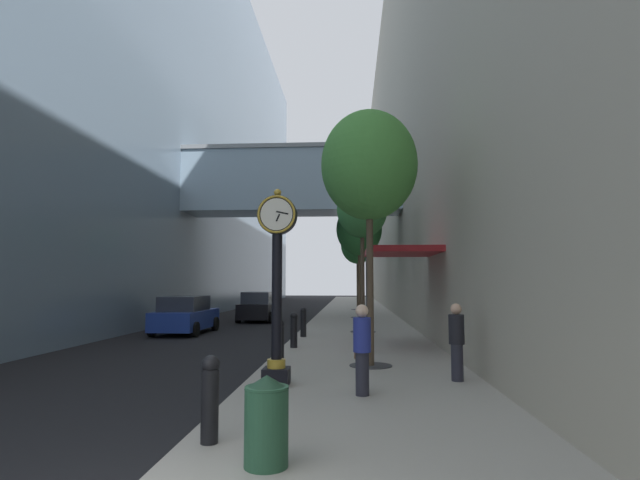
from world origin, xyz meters
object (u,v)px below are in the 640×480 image
at_px(bollard_fifth, 303,321).
at_px(bollard_third, 280,340).
at_px(bollard_fourth, 294,329).
at_px(bollard_nearest, 210,397).
at_px(street_tree_far, 357,245).
at_px(street_tree_mid_far, 359,230).
at_px(pedestrian_walking, 362,347).
at_px(pedestrian_by_clock, 457,340).
at_px(street_clock, 277,276).
at_px(car_blue_mid, 185,315).
at_px(trash_bin, 266,419).
at_px(street_tree_near, 369,166).
at_px(car_black_near, 259,307).
at_px(street_tree_mid_near, 362,210).

bearing_deg(bollard_fifth, bollard_third, -90.00).
bearing_deg(bollard_fifth, bollard_fourth, -90.00).
xyz_separation_m(bollard_nearest, bollard_fifth, (0.00, 13.07, 0.00)).
relative_size(bollard_third, street_tree_far, 0.17).
relative_size(street_tree_mid_far, street_tree_far, 1.06).
relative_size(bollard_nearest, pedestrian_walking, 0.67).
relative_size(street_tree_far, pedestrian_by_clock, 3.95).
height_order(street_clock, car_blue_mid, street_clock).
bearing_deg(street_clock, street_tree_mid_far, 84.13).
height_order(street_tree_mid_far, trash_bin, street_tree_mid_far).
height_order(street_tree_near, trash_bin, street_tree_near).
bearing_deg(car_black_near, pedestrian_by_clock, -66.70).
height_order(street_tree_mid_far, street_tree_far, street_tree_mid_far).
xyz_separation_m(street_tree_mid_near, pedestrian_walking, (-0.29, -12.19, -4.43)).
bearing_deg(pedestrian_by_clock, street_tree_mid_far, 95.31).
distance_m(street_tree_near, street_tree_mid_near, 8.83).
distance_m(bollard_nearest, street_tree_near, 8.19).
xyz_separation_m(street_clock, bollard_fourth, (-0.32, 5.97, -1.67)).
relative_size(bollard_fifth, pedestrian_by_clock, 0.69).
height_order(street_clock, pedestrian_walking, street_clock).
height_order(bollard_third, street_tree_mid_far, street_tree_mid_far).
bearing_deg(bollard_fourth, street_tree_mid_far, 80.42).
bearing_deg(street_tree_mid_near, pedestrian_by_clock, -80.37).
height_order(street_clock, bollard_fifth, street_clock).
bearing_deg(bollard_fourth, bollard_fifth, 90.00).
xyz_separation_m(street_tree_mid_near, street_tree_far, (0.00, 17.65, -0.24)).
distance_m(pedestrian_walking, car_blue_mid, 14.53).
relative_size(bollard_third, street_tree_mid_far, 0.16).
bearing_deg(trash_bin, bollard_fourth, 94.88).
bearing_deg(car_blue_mid, bollard_nearest, -70.16).
xyz_separation_m(bollard_third, car_blue_mid, (-5.53, 8.79, 0.06)).
height_order(street_tree_near, car_black_near, street_tree_near).
height_order(bollard_fifth, pedestrian_walking, pedestrian_walking).
bearing_deg(car_black_near, street_tree_far, 60.10).
bearing_deg(bollard_fifth, pedestrian_by_clock, -63.91).
height_order(car_black_near, car_blue_mid, car_black_near).
bearing_deg(pedestrian_walking, bollard_fourth, 107.14).
xyz_separation_m(trash_bin, car_blue_mid, (-6.43, 16.12, 0.13)).
distance_m(bollard_nearest, car_blue_mid, 16.29).
bearing_deg(pedestrian_by_clock, bollard_fourth, 128.32).
height_order(street_tree_near, street_tree_far, street_tree_near).
bearing_deg(street_tree_mid_near, street_clock, -100.37).
bearing_deg(street_clock, bollard_fifth, 91.99).
xyz_separation_m(street_clock, trash_bin, (0.58, -4.62, -1.74)).
relative_size(bollard_fifth, street_tree_far, 0.17).
bearing_deg(street_tree_far, car_blue_mid, -114.38).
xyz_separation_m(street_clock, bollard_nearest, (-0.32, -3.83, -1.67)).
height_order(bollard_fourth, car_black_near, car_black_near).
distance_m(bollard_fourth, pedestrian_by_clock, 6.79).
distance_m(bollard_nearest, bollard_fourth, 9.80).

